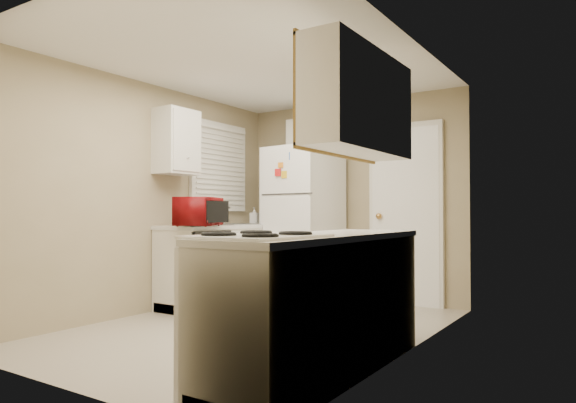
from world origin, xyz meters
The scene contains 19 objects.
floor centered at (0.00, 0.00, 0.00)m, with size 3.80×3.80×0.00m, color beige.
ceiling centered at (0.00, 0.00, 2.40)m, with size 3.80×3.80×0.00m, color white.
wall_left centered at (-1.40, 0.00, 1.20)m, with size 3.80×3.80×0.00m, color tan.
wall_right centered at (1.40, 0.00, 1.20)m, with size 3.80×3.80×0.00m, color tan.
wall_back centered at (0.00, 1.90, 1.20)m, with size 2.80×2.80×0.00m, color tan.
wall_front centered at (0.00, -1.90, 1.20)m, with size 2.80×2.80×0.00m, color tan.
left_counter centered at (-1.10, 0.90, 0.45)m, with size 0.60×1.80×0.90m, color silver.
dishwasher centered at (-0.81, 0.30, 0.49)m, with size 0.03×0.58×0.72m, color black.
sink centered at (-1.10, 1.05, 0.86)m, with size 0.54×0.74×0.16m, color gray.
microwave centered at (-0.89, 0.18, 1.05)m, with size 0.30×0.53×0.36m, color maroon.
soap_bottle centered at (-1.15, 1.48, 1.00)m, with size 0.09×0.10×0.21m, color silver.
window_blinds centered at (-1.36, 1.05, 1.60)m, with size 0.10×0.98×1.08m, color silver.
upper_cabinet_left centered at (-1.25, 0.22, 1.80)m, with size 0.30×0.45×0.70m, color silver.
refrigerator centered at (-0.44, 1.51, 0.91)m, with size 0.75×0.73×1.82m, color white.
cabinet_over_fridge centered at (-0.40, 1.75, 2.00)m, with size 0.70×0.30×0.40m, color silver.
interior_door centered at (0.70, 1.86, 1.02)m, with size 0.86×0.06×2.08m, color white.
right_counter centered at (1.10, -0.80, 0.45)m, with size 0.60×2.00×0.90m, color silver.
stove centered at (1.05, -1.42, 0.43)m, with size 0.58×0.71×0.86m, color white.
upper_cabinet_right centered at (1.25, -0.50, 1.80)m, with size 0.30×1.20×0.70m, color silver.
Camera 1 is at (2.76, -3.73, 1.04)m, focal length 32.00 mm.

